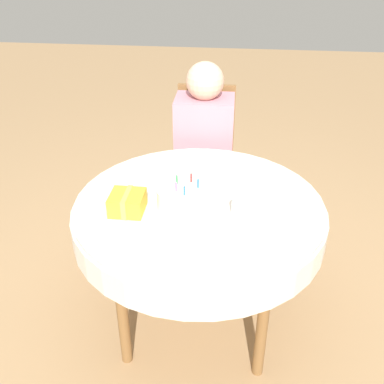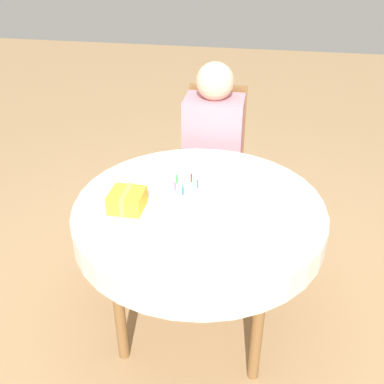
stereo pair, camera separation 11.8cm
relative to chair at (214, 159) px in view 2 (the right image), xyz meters
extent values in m
plane|color=#A37F56|center=(0.05, -0.86, -0.50)|extent=(12.00, 12.00, 0.00)
cylinder|color=silver|center=(0.05, -0.86, 0.20)|extent=(1.12, 1.12, 0.02)
cylinder|color=silver|center=(0.05, -0.86, 0.13)|extent=(1.14, 1.14, 0.13)
cylinder|color=brown|center=(-0.26, -1.16, -0.16)|extent=(0.05, 0.05, 0.70)
cylinder|color=brown|center=(0.36, -1.16, -0.16)|extent=(0.05, 0.05, 0.70)
cylinder|color=brown|center=(-0.26, -0.55, -0.16)|extent=(0.05, 0.05, 0.70)
cylinder|color=brown|center=(0.36, -0.55, -0.16)|extent=(0.05, 0.05, 0.70)
cube|color=brown|center=(0.00, -0.07, -0.07)|extent=(0.40, 0.40, 0.04)
cube|color=brown|center=(0.00, 0.11, 0.20)|extent=(0.35, 0.04, 0.50)
cylinder|color=brown|center=(-0.16, -0.25, -0.30)|extent=(0.04, 0.04, 0.42)
cylinder|color=brown|center=(0.17, -0.24, -0.30)|extent=(0.04, 0.04, 0.42)
cylinder|color=brown|center=(-0.17, 0.09, -0.30)|extent=(0.04, 0.04, 0.42)
cylinder|color=brown|center=(0.17, 0.10, -0.30)|extent=(0.04, 0.04, 0.42)
cylinder|color=#DBB293|center=(-0.08, -0.25, -0.28)|extent=(0.09, 0.09, 0.45)
cylinder|color=#DBB293|center=(0.09, -0.25, -0.28)|extent=(0.09, 0.09, 0.45)
cube|color=#C67F8E|center=(0.00, -0.07, 0.19)|extent=(0.35, 0.26, 0.48)
sphere|color=#DBB293|center=(0.00, -0.07, 0.52)|extent=(0.22, 0.22, 0.22)
cube|color=white|center=(-0.01, -0.92, 0.21)|extent=(0.29, 0.29, 0.00)
cylinder|color=white|center=(-0.01, -0.92, 0.26)|extent=(0.24, 0.24, 0.10)
cylinder|color=blue|center=(0.05, -0.91, 0.34)|extent=(0.01, 0.01, 0.04)
cylinder|color=red|center=(0.01, -0.86, 0.34)|extent=(0.01, 0.01, 0.04)
cylinder|color=green|center=(-0.05, -0.89, 0.34)|extent=(0.01, 0.01, 0.04)
cylinder|color=#D166B2|center=(-0.04, -0.95, 0.34)|extent=(0.01, 0.01, 0.04)
cylinder|color=blue|center=(0.00, -0.98, 0.34)|extent=(0.01, 0.01, 0.04)
cylinder|color=silver|center=(0.23, -0.94, 0.25)|extent=(0.07, 0.07, 0.09)
cube|color=gold|center=(-0.25, -0.96, 0.25)|extent=(0.14, 0.14, 0.08)
cube|color=#EAE54C|center=(-0.25, -0.96, 0.25)|extent=(0.02, 0.15, 0.09)
camera|label=1|loc=(0.21, -2.55, 1.28)|focal=42.00mm
camera|label=2|loc=(0.32, -2.53, 1.28)|focal=42.00mm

